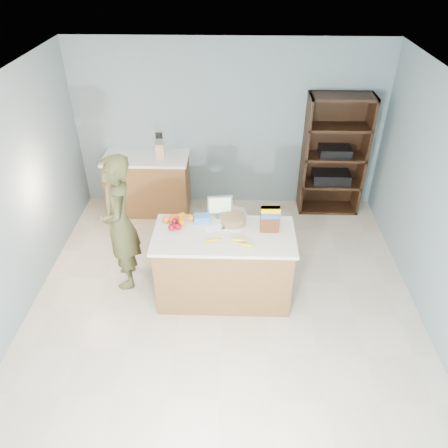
{
  "coord_description": "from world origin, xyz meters",
  "views": [
    {
      "loc": [
        0.12,
        -3.56,
        3.68
      ],
      "look_at": [
        0.0,
        0.35,
        1.0
      ],
      "focal_mm": 35.0,
      "sensor_mm": 36.0,
      "label": 1
    }
  ],
  "objects_px": {
    "counter_peninsula": "(224,268)",
    "tv": "(220,206)",
    "person": "(120,224)",
    "shelving_unit": "(333,157)",
    "cereal_box": "(270,217)"
  },
  "relations": [
    {
      "from": "counter_peninsula",
      "to": "cereal_box",
      "type": "xyz_separation_m",
      "value": [
        0.5,
        0.07,
        0.66
      ]
    },
    {
      "from": "person",
      "to": "cereal_box",
      "type": "xyz_separation_m",
      "value": [
        1.7,
        -0.17,
        0.23
      ]
    },
    {
      "from": "person",
      "to": "tv",
      "type": "distance_m",
      "value": 1.18
    },
    {
      "from": "counter_peninsula",
      "to": "tv",
      "type": "xyz_separation_m",
      "value": [
        -0.05,
        0.33,
        0.64
      ]
    },
    {
      "from": "counter_peninsula",
      "to": "tv",
      "type": "relative_size",
      "value": 5.53
    },
    {
      "from": "person",
      "to": "shelving_unit",
      "type": "bearing_deg",
      "value": 110.09
    },
    {
      "from": "counter_peninsula",
      "to": "person",
      "type": "xyz_separation_m",
      "value": [
        -1.21,
        0.24,
        0.43
      ]
    },
    {
      "from": "tv",
      "to": "cereal_box",
      "type": "distance_m",
      "value": 0.61
    },
    {
      "from": "shelving_unit",
      "to": "person",
      "type": "bearing_deg",
      "value": -146.8
    },
    {
      "from": "shelving_unit",
      "to": "tv",
      "type": "bearing_deg",
      "value": -133.08
    },
    {
      "from": "counter_peninsula",
      "to": "cereal_box",
      "type": "bearing_deg",
      "value": 8.4
    },
    {
      "from": "person",
      "to": "cereal_box",
      "type": "relative_size",
      "value": 5.5
    },
    {
      "from": "person",
      "to": "tv",
      "type": "bearing_deg",
      "value": 81.29
    },
    {
      "from": "shelving_unit",
      "to": "cereal_box",
      "type": "distance_m",
      "value": 2.25
    },
    {
      "from": "counter_peninsula",
      "to": "person",
      "type": "distance_m",
      "value": 1.31
    }
  ]
}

